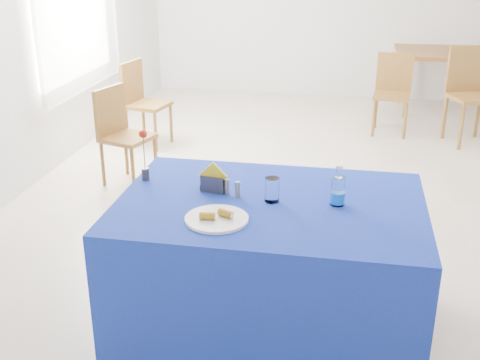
# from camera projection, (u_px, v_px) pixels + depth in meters

# --- Properties ---
(floor) EXTENTS (7.00, 7.00, 0.00)m
(floor) POSITION_uv_depth(u_px,v_px,m) (318.00, 194.00, 5.15)
(floor) COLOR beige
(floor) RESTS_ON ground
(plate) EXTENTS (0.31, 0.31, 0.01)m
(plate) POSITION_uv_depth(u_px,v_px,m) (217.00, 219.00, 2.92)
(plate) COLOR white
(plate) RESTS_ON blue_table
(drinking_glass) EXTENTS (0.08, 0.08, 0.13)m
(drinking_glass) POSITION_uv_depth(u_px,v_px,m) (272.00, 190.00, 3.11)
(drinking_glass) COLOR white
(drinking_glass) RESTS_ON blue_table
(salt_shaker) EXTENTS (0.03, 0.03, 0.08)m
(salt_shaker) POSITION_uv_depth(u_px,v_px,m) (238.00, 189.00, 3.18)
(salt_shaker) COLOR slate
(salt_shaker) RESTS_ON blue_table
(pepper_shaker) EXTENTS (0.03, 0.03, 0.08)m
(pepper_shaker) POSITION_uv_depth(u_px,v_px,m) (227.00, 187.00, 3.21)
(pepper_shaker) COLOR slate
(pepper_shaker) RESTS_ON blue_table
(blue_table) EXTENTS (1.60, 1.10, 0.76)m
(blue_table) POSITION_uv_depth(u_px,v_px,m) (269.00, 265.00, 3.28)
(blue_table) COLOR navy
(blue_table) RESTS_ON floor
(water_bottle) EXTENTS (0.08, 0.08, 0.21)m
(water_bottle) POSITION_uv_depth(u_px,v_px,m) (338.00, 192.00, 3.07)
(water_bottle) COLOR white
(water_bottle) RESTS_ON blue_table
(napkin_holder) EXTENTS (0.16, 0.08, 0.17)m
(napkin_holder) POSITION_uv_depth(u_px,v_px,m) (213.00, 183.00, 3.25)
(napkin_holder) COLOR #36363A
(napkin_holder) RESTS_ON blue_table
(rose_vase) EXTENTS (0.05, 0.05, 0.30)m
(rose_vase) POSITION_uv_depth(u_px,v_px,m) (144.00, 156.00, 3.37)
(rose_vase) COLOR #26262B
(rose_vase) RESTS_ON blue_table
(oak_table) EXTENTS (1.48, 0.97, 0.76)m
(oak_table) POSITION_uv_depth(u_px,v_px,m) (458.00, 57.00, 7.32)
(oak_table) COLOR brown
(oak_table) RESTS_ON floor
(chair_bg_left) EXTENTS (0.42, 0.42, 0.87)m
(chair_bg_left) POSITION_uv_depth(u_px,v_px,m) (393.00, 88.00, 6.61)
(chair_bg_left) COLOR olive
(chair_bg_left) RESTS_ON floor
(chair_bg_right) EXTENTS (0.56, 0.56, 1.00)m
(chair_bg_right) POSITION_uv_depth(u_px,v_px,m) (470.00, 88.00, 6.29)
(chair_bg_right) COLOR olive
(chair_bg_right) RESTS_ON floor
(chair_win_a) EXTENTS (0.48, 0.48, 0.85)m
(chair_win_a) POSITION_uv_depth(u_px,v_px,m) (120.00, 129.00, 5.22)
(chair_win_a) COLOR olive
(chair_win_a) RESTS_ON floor
(chair_win_b) EXTENTS (0.46, 0.46, 0.87)m
(chair_win_b) POSITION_uv_depth(u_px,v_px,m) (141.00, 97.00, 6.20)
(chair_win_b) COLOR olive
(chair_win_b) RESTS_ON floor
(banana_pieces) EXTENTS (0.16, 0.10, 0.04)m
(banana_pieces) POSITION_uv_depth(u_px,v_px,m) (217.00, 215.00, 2.91)
(banana_pieces) COLOR gold
(banana_pieces) RESTS_ON plate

